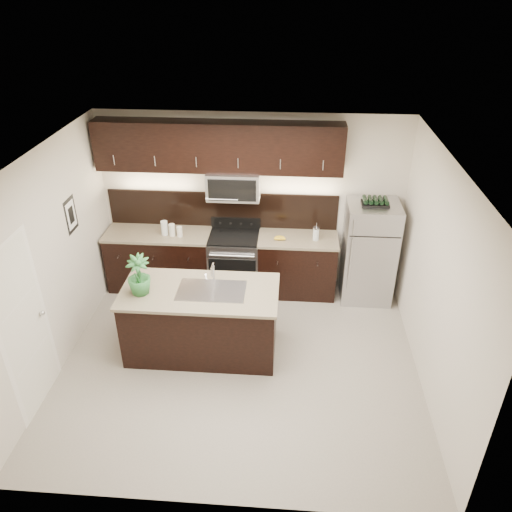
% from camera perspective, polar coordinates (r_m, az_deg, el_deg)
% --- Properties ---
extents(ground, '(4.50, 4.50, 0.00)m').
position_cam_1_polar(ground, '(6.59, -1.84, -11.88)').
color(ground, gray).
rests_on(ground, ground).
extents(room_walls, '(4.52, 4.02, 2.71)m').
position_cam_1_polar(room_walls, '(5.58, -3.30, 0.97)').
color(room_walls, beige).
rests_on(room_walls, ground).
extents(counter_run, '(3.51, 0.65, 0.94)m').
position_cam_1_polar(counter_run, '(7.72, -3.98, -0.66)').
color(counter_run, black).
rests_on(counter_run, ground).
extents(upper_fixtures, '(3.49, 0.40, 1.66)m').
position_cam_1_polar(upper_fixtures, '(7.15, -4.08, 11.52)').
color(upper_fixtures, black).
rests_on(upper_fixtures, counter_run).
extents(island, '(1.96, 0.96, 0.94)m').
position_cam_1_polar(island, '(6.51, -6.24, -7.33)').
color(island, black).
rests_on(island, ground).
extents(sink_faucet, '(0.84, 0.50, 0.28)m').
position_cam_1_polar(sink_faucet, '(6.21, -5.10, -3.80)').
color(sink_faucet, silver).
rests_on(sink_faucet, island).
extents(refrigerator, '(0.74, 0.67, 1.54)m').
position_cam_1_polar(refrigerator, '(7.54, 12.76, 0.43)').
color(refrigerator, '#B2B2B7').
rests_on(refrigerator, ground).
extents(wine_rack, '(0.38, 0.24, 0.09)m').
position_cam_1_polar(wine_rack, '(7.19, 13.48, 6.06)').
color(wine_rack, black).
rests_on(wine_rack, refrigerator).
extents(plant, '(0.30, 0.30, 0.51)m').
position_cam_1_polar(plant, '(6.18, -13.27, -2.14)').
color(plant, '#28652E').
rests_on(plant, island).
extents(canisters, '(0.32, 0.13, 0.22)m').
position_cam_1_polar(canisters, '(7.53, -9.78, 3.02)').
color(canisters, silver).
rests_on(canisters, counter_run).
extents(french_press, '(0.09, 0.09, 0.27)m').
position_cam_1_polar(french_press, '(7.34, 6.87, 2.55)').
color(french_press, silver).
rests_on(french_press, counter_run).
extents(bananas, '(0.18, 0.14, 0.05)m').
position_cam_1_polar(bananas, '(7.34, 2.36, 2.10)').
color(bananas, gold).
rests_on(bananas, counter_run).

